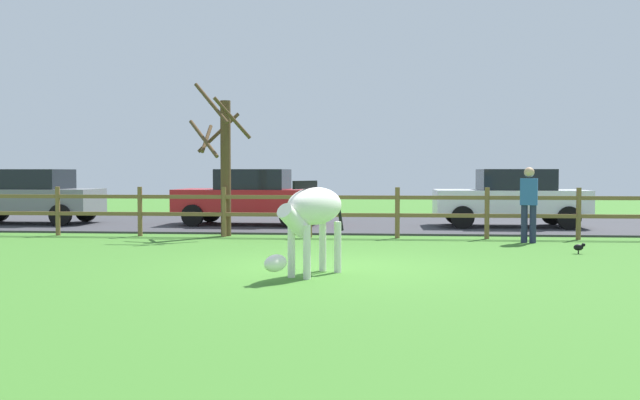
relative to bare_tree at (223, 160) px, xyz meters
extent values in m
plane|color=#3D7528|center=(2.87, -5.18, -1.82)|extent=(60.00, 60.00, 0.00)
cube|color=#38383D|center=(2.87, 4.12, -1.79)|extent=(28.00, 7.40, 0.05)
cylinder|color=brown|center=(-4.04, -0.18, -1.23)|extent=(0.11, 0.11, 1.18)
cylinder|color=brown|center=(-2.00, -0.18, -1.23)|extent=(0.11, 0.11, 1.18)
cylinder|color=brown|center=(0.05, -0.18, -1.23)|extent=(0.11, 0.11, 1.18)
cylinder|color=brown|center=(2.09, -0.18, -1.23)|extent=(0.11, 0.11, 1.18)
cylinder|color=brown|center=(4.13, -0.18, -1.23)|extent=(0.11, 0.11, 1.18)
cylinder|color=brown|center=(6.17, -0.18, -1.23)|extent=(0.11, 0.11, 1.18)
cylinder|color=brown|center=(8.22, -0.18, -1.23)|extent=(0.11, 0.11, 1.18)
cube|color=brown|center=(2.09, -0.18, -1.29)|extent=(20.43, 0.06, 0.09)
cube|color=brown|center=(2.09, -0.18, -0.87)|extent=(20.43, 0.06, 0.09)
cylinder|color=#513A23|center=(0.05, 0.03, -0.20)|extent=(0.25, 0.25, 3.23)
cylinder|color=#513A23|center=(-0.19, -0.39, 1.32)|extent=(0.95, 0.57, 1.01)
cylinder|color=#513A23|center=(-0.38, -0.39, 0.50)|extent=(0.93, 0.95, 0.93)
cylinder|color=#513A23|center=(0.29, -0.33, 0.97)|extent=(0.83, 0.60, 0.97)
cylinder|color=#513A23|center=(-0.22, 0.47, 0.68)|extent=(0.96, 0.64, 1.01)
cylinder|color=#513A23|center=(-0.41, 0.02, 0.52)|extent=(0.11, 0.96, 0.72)
ellipsoid|color=white|center=(2.76, -6.01, -0.78)|extent=(1.04, 1.31, 0.56)
cylinder|color=white|center=(2.68, -6.42, -1.43)|extent=(0.11, 0.11, 0.78)
cylinder|color=white|center=(2.44, -6.28, -1.43)|extent=(0.11, 0.11, 0.78)
cylinder|color=white|center=(3.08, -5.73, -1.43)|extent=(0.11, 0.11, 0.78)
cylinder|color=white|center=(2.84, -5.59, -1.43)|extent=(0.11, 0.11, 0.78)
cylinder|color=white|center=(2.49, -6.46, -0.97)|extent=(0.50, 0.63, 0.51)
ellipsoid|color=white|center=(2.28, -6.83, -1.54)|extent=(0.39, 0.48, 0.24)
cube|color=black|center=(2.63, -6.22, -0.46)|extent=(0.31, 0.51, 0.12)
cylinder|color=black|center=(3.09, -5.43, -0.93)|extent=(0.14, 0.19, 0.54)
cylinder|color=black|center=(7.45, -2.93, -1.79)|extent=(0.01, 0.01, 0.06)
cylinder|color=black|center=(7.45, -2.97, -1.79)|extent=(0.01, 0.01, 0.06)
ellipsoid|color=black|center=(7.45, -2.95, -1.70)|extent=(0.18, 0.10, 0.12)
sphere|color=black|center=(7.54, -2.95, -1.65)|extent=(0.07, 0.07, 0.07)
cube|color=white|center=(7.23, 2.82, -1.12)|extent=(4.00, 1.71, 0.70)
cube|color=black|center=(7.38, 2.82, -0.49)|extent=(1.90, 1.57, 0.56)
cylinder|color=black|center=(5.88, 1.97, -1.47)|extent=(0.60, 0.18, 0.60)
cylinder|color=black|center=(5.88, 3.67, -1.47)|extent=(0.60, 0.18, 0.60)
cylinder|color=black|center=(8.58, 1.98, -1.47)|extent=(0.60, 0.18, 0.60)
cylinder|color=black|center=(8.58, 3.68, -1.47)|extent=(0.60, 0.18, 0.60)
cube|color=slate|center=(-6.36, 2.81, -1.12)|extent=(4.02, 1.74, 0.70)
cube|color=black|center=(-6.21, 2.81, -0.49)|extent=(1.92, 1.58, 0.56)
cylinder|color=black|center=(-5.01, 1.97, -1.47)|extent=(0.60, 0.19, 0.60)
cylinder|color=black|center=(-5.02, 3.67, -1.47)|extent=(0.60, 0.19, 0.60)
cube|color=red|center=(0.04, 2.92, -1.12)|extent=(4.07, 1.86, 0.70)
cube|color=black|center=(0.19, 2.92, -0.49)|extent=(1.96, 1.64, 0.56)
cylinder|color=black|center=(-1.35, 2.13, -1.47)|extent=(0.61, 0.20, 0.60)
cylinder|color=black|center=(-1.28, 3.83, -1.47)|extent=(0.61, 0.20, 0.60)
cylinder|color=black|center=(1.35, 2.02, -1.47)|extent=(0.61, 0.20, 0.60)
cylinder|color=black|center=(1.42, 3.72, -1.47)|extent=(0.61, 0.20, 0.60)
cylinder|color=#232847|center=(6.85, -0.97, -1.41)|extent=(0.14, 0.14, 0.82)
cylinder|color=#232847|center=(7.02, -1.02, -1.41)|extent=(0.14, 0.14, 0.82)
cube|color=#2D569E|center=(6.94, -1.00, -0.71)|extent=(0.40, 0.31, 0.58)
sphere|color=tan|center=(6.94, -1.00, -0.29)|extent=(0.22, 0.22, 0.22)
camera|label=1|loc=(3.71, -16.23, -0.27)|focal=38.78mm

